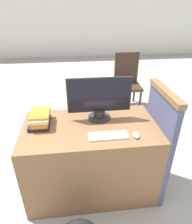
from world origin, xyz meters
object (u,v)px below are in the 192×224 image
at_px(book_stack, 40,119).
at_px(mouse, 136,135).
at_px(keyboard, 108,136).
at_px(far_chair, 127,79).
at_px(monitor, 99,99).

bearing_deg(book_stack, mouse, -19.33).
distance_m(keyboard, book_stack, 0.64).
xyz_separation_m(book_stack, far_chair, (1.29, 1.80, -0.31)).
bearing_deg(far_chair, mouse, -156.05).
bearing_deg(mouse, keyboard, 173.48).
bearing_deg(far_chair, book_stack, -178.57).
xyz_separation_m(mouse, far_chair, (0.49, 2.08, -0.26)).
relative_size(monitor, book_stack, 2.10).
distance_m(mouse, book_stack, 0.86).
relative_size(mouse, far_chair, 0.09).
xyz_separation_m(keyboard, book_stack, (-0.58, 0.26, 0.06)).
distance_m(monitor, book_stack, 0.56).
xyz_separation_m(keyboard, mouse, (0.23, -0.03, 0.01)).
relative_size(keyboard, far_chair, 0.34).
relative_size(monitor, mouse, 6.56).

